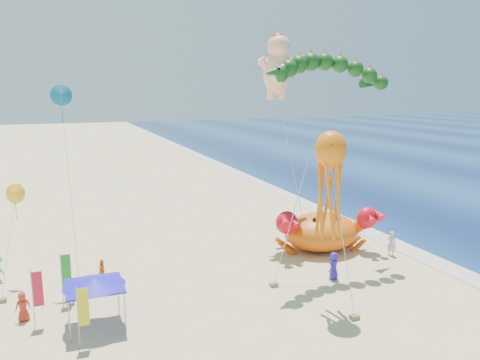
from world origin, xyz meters
name	(u,v)px	position (x,y,z in m)	size (l,w,h in m)	color
ground	(280,281)	(0.00, 0.00, 0.00)	(320.00, 320.00, 0.00)	#D1B784
foam_strip	(424,257)	(12.00, 0.00, 0.01)	(320.00, 320.00, 0.00)	silver
crab_inflatable	(322,230)	(5.74, 4.26, 1.56)	(8.07, 5.88, 3.54)	#D5540B
dragon_kite	(328,76)	(4.02, 1.50, 13.19)	(10.24, 4.22, 14.32)	#103B12
cherub_kite	(278,65)	(3.50, 7.93, 14.16)	(3.25, 3.47, 16.57)	#FFB99B
octopus_kite	(330,177)	(0.88, -4.13, 7.59)	(1.78, 3.03, 10.11)	orange
canopy_blue	(94,282)	(-11.63, -1.74, 2.44)	(3.19, 3.19, 2.71)	gray
feather_flags	(32,292)	(-14.65, -0.78, 2.01)	(7.03, 5.24, 3.20)	gray
beachgoers	(126,276)	(-9.49, 2.44, 0.87)	(29.07, 8.91, 1.89)	#1E6AB1
small_kites	(15,182)	(-15.30, 3.23, 7.09)	(6.90, 10.82, 12.63)	#FD1C85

